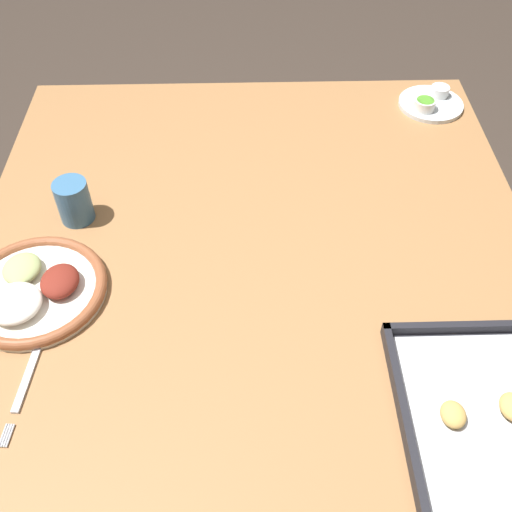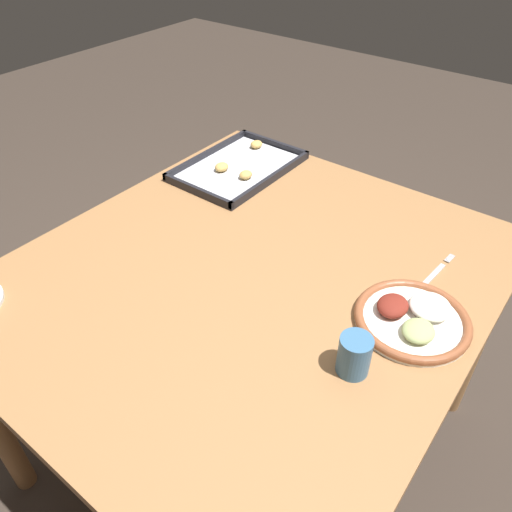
% 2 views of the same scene
% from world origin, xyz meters
% --- Properties ---
extents(ground_plane, '(8.00, 8.00, 0.00)m').
position_xyz_m(ground_plane, '(0.00, 0.00, 0.00)').
color(ground_plane, '#382D26').
extents(dining_table, '(1.18, 1.05, 0.75)m').
position_xyz_m(dining_table, '(0.00, 0.00, 0.65)').
color(dining_table, olive).
rests_on(dining_table, ground_plane).
extents(dinner_plate, '(0.25, 0.25, 0.04)m').
position_xyz_m(dinner_plate, '(0.08, -0.38, 0.76)').
color(dinner_plate, white).
rests_on(dinner_plate, dining_table).
extents(fork, '(0.22, 0.03, 0.00)m').
position_xyz_m(fork, '(0.23, -0.36, 0.75)').
color(fork, '#B2B2B7').
rests_on(fork, dining_table).
extents(saucer_plate, '(0.15, 0.15, 0.03)m').
position_xyz_m(saucer_plate, '(-0.48, 0.43, 0.76)').
color(saucer_plate, silver).
rests_on(saucer_plate, dining_table).
extents(baking_tray, '(0.40, 0.27, 0.03)m').
position_xyz_m(baking_tray, '(0.37, 0.34, 0.76)').
color(baking_tray, black).
rests_on(baking_tray, dining_table).
extents(drinking_cup, '(0.06, 0.06, 0.09)m').
position_xyz_m(drinking_cup, '(-0.12, -0.34, 0.79)').
color(drinking_cup, '#38668E').
rests_on(drinking_cup, dining_table).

